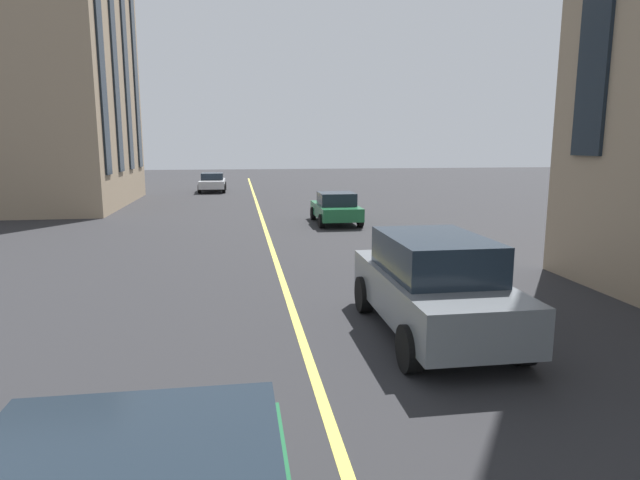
{
  "coord_description": "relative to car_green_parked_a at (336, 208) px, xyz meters",
  "views": [
    {
      "loc": [
        3.91,
        1.09,
        3.54
      ],
      "look_at": [
        16.18,
        -0.79,
        1.31
      ],
      "focal_mm": 30.17,
      "sensor_mm": 36.0,
      "label": 1
    }
  ],
  "objects": [
    {
      "name": "car_silver_mid",
      "position": [
        17.51,
        6.18,
        0.0
      ],
      "size": [
        4.4,
        1.95,
        1.37
      ],
      "color": "#B7BABF",
      "rests_on": "ground_plane"
    },
    {
      "name": "lane_centre_line",
      "position": [
        -7.41,
        3.22,
        -0.7
      ],
      "size": [
        80.0,
        0.16,
        0.01
      ],
      "color": "#D8C64C",
      "rests_on": "ground_plane"
    },
    {
      "name": "car_green_parked_a",
      "position": [
        0.0,
        0.0,
        0.0
      ],
      "size": [
        3.9,
        1.89,
        1.4
      ],
      "color": "#1E6038",
      "rests_on": "ground_plane"
    },
    {
      "name": "car_grey_near",
      "position": [
        -14.29,
        0.77,
        0.27
      ],
      "size": [
        4.7,
        2.14,
        1.88
      ],
      "color": "slate",
      "rests_on": "ground_plane"
    }
  ]
}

